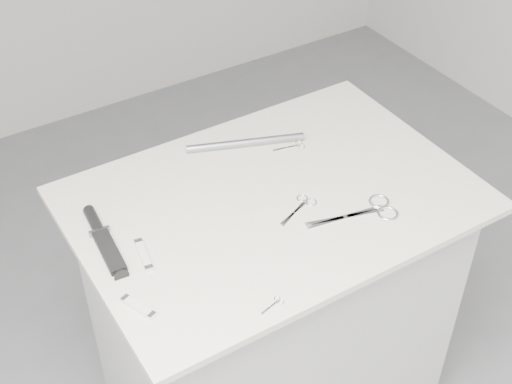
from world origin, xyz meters
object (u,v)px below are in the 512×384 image
large_shears (370,211)px  embroidery_scissors_b (293,146)px  pocket_knife_b (138,307)px  sheathed_knife (102,237)px  plinth (271,317)px  tiny_scissors (274,304)px  embroidery_scissors_a (301,205)px  metal_rail (246,143)px  pocket_knife_a (143,255)px

large_shears → embroidery_scissors_b: bearing=104.3°
pocket_knife_b → large_shears: bearing=-113.0°
embroidery_scissors_b → sheathed_knife: size_ratio=0.38×
plinth → tiny_scissors: 0.59m
plinth → embroidery_scissors_a: size_ratio=7.00×
plinth → metal_rail: (0.05, 0.22, 0.48)m
embroidery_scissors_a → pocket_knife_b: pocket_knife_b is taller
metal_rail → sheathed_knife: bearing=-163.6°
large_shears → metal_rail: bearing=119.5°
embroidery_scissors_b → sheathed_knife: (-0.59, -0.07, 0.01)m
embroidery_scissors_a → metal_rail: metal_rail is taller
tiny_scissors → pocket_knife_b: 0.29m
pocket_knife_a → plinth: bearing=-76.9°
plinth → embroidery_scissors_b: bearing=42.8°
large_shears → tiny_scissors: size_ratio=3.77×
large_shears → embroidery_scissors_a: (-0.13, 0.11, -0.00)m
large_shears → tiny_scissors: bearing=-147.8°
large_shears → embroidery_scissors_b: (-0.01, 0.32, -0.00)m
plinth → embroidery_scissors_b: embroidery_scissors_b is taller
sheathed_knife → embroidery_scissors_a: bearing=-103.0°
pocket_knife_b → sheathed_knife: bearing=-25.7°
sheathed_knife → pocket_knife_b: (-0.02, -0.24, -0.00)m
tiny_scissors → pocket_knife_a: (-0.18, 0.28, 0.01)m
large_shears → tiny_scissors: 0.38m
embroidery_scissors_b → pocket_knife_a: pocket_knife_a is taller
plinth → pocket_knife_a: 0.60m
embroidery_scissors_a → plinth: bearing=96.8°
sheathed_knife → metal_rail: (0.48, 0.14, 0.00)m
tiny_scissors → embroidery_scissors_a: bearing=31.9°
tiny_scissors → pocket_knife_a: size_ratio=0.59×
embroidery_scissors_a → sheathed_knife: 0.49m
embroidery_scissors_a → metal_rail: size_ratio=0.39×
embroidery_scissors_b → pocket_knife_a: size_ratio=0.86×
pocket_knife_a → pocket_knife_b: pocket_knife_a is taller
embroidery_scissors_b → plinth: bearing=-124.9°
pocket_knife_a → metal_rail: bearing=-50.3°
embroidery_scissors_b → pocket_knife_a: (-0.53, -0.17, 0.00)m
embroidery_scissors_b → sheathed_knife: bearing=-161.0°
embroidery_scissors_a → tiny_scissors: same height
pocket_knife_b → plinth: bearing=-92.0°
embroidery_scissors_b → tiny_scissors: (-0.35, -0.45, -0.00)m
pocket_knife_a → metal_rail: metal_rail is taller
large_shears → pocket_knife_a: pocket_knife_a is taller
tiny_scissors → pocket_knife_a: pocket_knife_a is taller
embroidery_scissors_b → metal_rail: metal_rail is taller
plinth → embroidery_scissors_b: 0.52m
embroidery_scissors_a → embroidery_scissors_b: bearing=37.8°
metal_rail → embroidery_scissors_a: bearing=-92.3°
tiny_scissors → embroidery_scissors_b: bearing=38.5°
pocket_knife_b → metal_rail: metal_rail is taller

